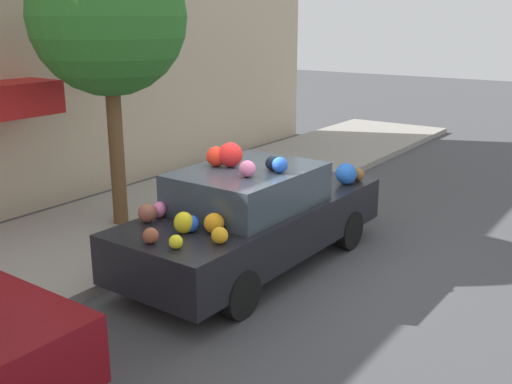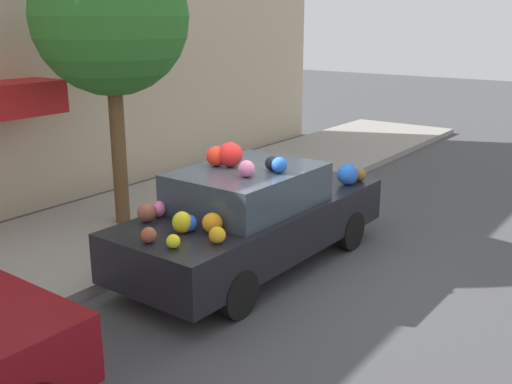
# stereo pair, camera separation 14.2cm
# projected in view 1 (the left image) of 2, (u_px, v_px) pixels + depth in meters

# --- Properties ---
(ground_plane) EXTENTS (60.00, 60.00, 0.00)m
(ground_plane) POSITION_uv_depth(u_px,v_px,m) (256.00, 265.00, 8.71)
(ground_plane) COLOR #424244
(sidewalk_curb) EXTENTS (24.00, 3.20, 0.15)m
(sidewalk_curb) POSITION_uv_depth(u_px,v_px,m) (126.00, 225.00, 10.17)
(sidewalk_curb) COLOR gray
(sidewalk_curb) RESTS_ON ground
(building_facade) EXTENTS (18.00, 1.20, 5.77)m
(building_facade) POSITION_uv_depth(u_px,v_px,m) (25.00, 53.00, 10.57)
(building_facade) COLOR #C6B293
(building_facade) RESTS_ON ground
(street_tree) EXTENTS (2.43, 2.43, 4.55)m
(street_tree) POSITION_uv_depth(u_px,v_px,m) (108.00, 18.00, 9.16)
(street_tree) COLOR brown
(street_tree) RESTS_ON sidewalk_curb
(fire_hydrant) EXTENTS (0.20, 0.20, 0.70)m
(fire_hydrant) POSITION_uv_depth(u_px,v_px,m) (252.00, 187.00, 10.91)
(fire_hydrant) COLOR red
(fire_hydrant) RESTS_ON sidewalk_curb
(art_car) EXTENTS (4.50, 1.80, 1.82)m
(art_car) POSITION_uv_depth(u_px,v_px,m) (254.00, 216.00, 8.45)
(art_car) COLOR black
(art_car) RESTS_ON ground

